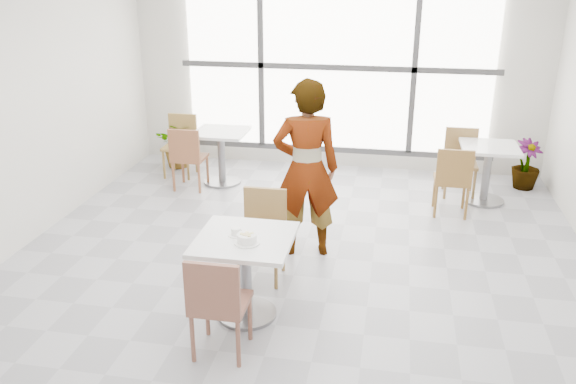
% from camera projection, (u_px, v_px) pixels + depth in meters
% --- Properties ---
extents(floor, '(7.00, 7.00, 0.00)m').
position_uv_depth(floor, '(294.00, 275.00, 5.82)').
color(floor, '#9E9EA5').
rests_on(floor, ground).
extents(wall_back, '(6.00, 0.00, 6.00)m').
position_uv_depth(wall_back, '(337.00, 66.00, 8.48)').
color(wall_back, silver).
rests_on(wall_back, ground).
extents(wall_front, '(6.00, 0.00, 6.00)m').
position_uv_depth(wall_front, '(120.00, 382.00, 2.07)').
color(wall_front, silver).
rests_on(wall_front, ground).
extents(window, '(4.60, 0.07, 2.52)m').
position_uv_depth(window, '(336.00, 67.00, 8.43)').
color(window, white).
rests_on(window, ground).
extents(main_table, '(0.80, 0.80, 0.75)m').
position_uv_depth(main_table, '(245.00, 262.00, 4.98)').
color(main_table, white).
rests_on(main_table, ground).
extents(chair_near, '(0.42, 0.42, 0.87)m').
position_uv_depth(chair_near, '(217.00, 301.00, 4.44)').
color(chair_near, brown).
rests_on(chair_near, ground).
extents(chair_far, '(0.42, 0.42, 0.87)m').
position_uv_depth(chair_far, '(263.00, 228.00, 5.68)').
color(chair_far, olive).
rests_on(chair_far, ground).
extents(oatmeal_bowl, '(0.21, 0.21, 0.09)m').
position_uv_depth(oatmeal_bowl, '(247.00, 239.00, 4.78)').
color(oatmeal_bowl, white).
rests_on(oatmeal_bowl, main_table).
extents(coffee_cup, '(0.16, 0.13, 0.07)m').
position_uv_depth(coffee_cup, '(236.00, 232.00, 4.92)').
color(coffee_cup, white).
rests_on(coffee_cup, main_table).
extents(person, '(0.76, 0.59, 1.86)m').
position_uv_depth(person, '(306.00, 169.00, 5.97)').
color(person, black).
rests_on(person, ground).
extents(bg_table_left, '(0.70, 0.70, 0.75)m').
position_uv_depth(bg_table_left, '(221.00, 149.00, 8.13)').
color(bg_table_left, silver).
rests_on(bg_table_left, ground).
extents(bg_table_right, '(0.70, 0.70, 0.75)m').
position_uv_depth(bg_table_right, '(487.00, 166.00, 7.47)').
color(bg_table_right, white).
rests_on(bg_table_right, ground).
extents(bg_chair_left_near, '(0.42, 0.42, 0.87)m').
position_uv_depth(bg_chair_left_near, '(187.00, 155.00, 7.86)').
color(bg_chair_left_near, brown).
rests_on(bg_chair_left_near, ground).
extents(bg_chair_left_far, '(0.42, 0.42, 0.87)m').
position_uv_depth(bg_chair_left_far, '(181.00, 141.00, 8.49)').
color(bg_chair_left_far, olive).
rests_on(bg_chair_left_far, ground).
extents(bg_chair_right_near, '(0.42, 0.42, 0.87)m').
position_uv_depth(bg_chair_right_near, '(453.00, 177.00, 7.03)').
color(bg_chair_right_near, brown).
rests_on(bg_chair_right_near, ground).
extents(bg_chair_right_far, '(0.42, 0.42, 0.87)m').
position_uv_depth(bg_chair_right_far, '(460.00, 157.00, 7.76)').
color(bg_chair_right_far, olive).
rests_on(bg_chair_right_far, ground).
extents(plant_left, '(0.64, 0.56, 0.70)m').
position_uv_depth(plant_left, '(180.00, 144.00, 8.84)').
color(plant_left, '#3F7633').
rests_on(plant_left, ground).
extents(plant_right, '(0.50, 0.50, 0.68)m').
position_uv_depth(plant_right, '(526.00, 164.00, 7.98)').
color(plant_right, '#508747').
rests_on(plant_right, ground).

